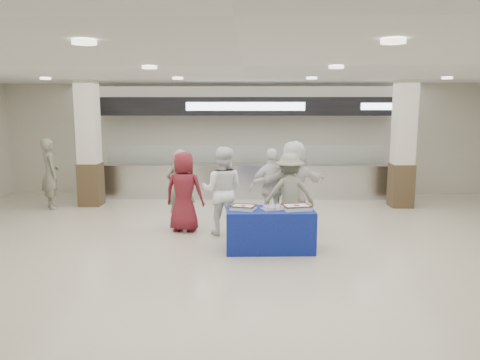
{
  "coord_description": "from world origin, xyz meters",
  "views": [
    {
      "loc": [
        0.12,
        -7.68,
        2.55
      ],
      "look_at": [
        -0.07,
        1.6,
        1.09
      ],
      "focal_mm": 35.0,
      "sensor_mm": 36.0,
      "label": 1
    }
  ],
  "objects_px": {
    "cupcake_tray": "(274,208)",
    "civilian_white": "(293,184)",
    "chef_short": "(272,188)",
    "display_table": "(270,230)",
    "soldier_a": "(181,188)",
    "soldier_b": "(289,193)",
    "sheet_cake_right": "(296,207)",
    "sheet_cake_left": "(243,207)",
    "chef_tall": "(222,191)",
    "civilian_maroon": "(184,192)",
    "soldier_bg": "(50,174)"
  },
  "relations": [
    {
      "from": "sheet_cake_left",
      "to": "soldier_b",
      "type": "relative_size",
      "value": 0.3
    },
    {
      "from": "soldier_a",
      "to": "chef_short",
      "type": "distance_m",
      "value": 1.95
    },
    {
      "from": "cupcake_tray",
      "to": "chef_tall",
      "type": "height_order",
      "value": "chef_tall"
    },
    {
      "from": "cupcake_tray",
      "to": "civilian_maroon",
      "type": "bearing_deg",
      "value": 143.69
    },
    {
      "from": "chef_tall",
      "to": "sheet_cake_left",
      "type": "bearing_deg",
      "value": 120.06
    },
    {
      "from": "sheet_cake_left",
      "to": "soldier_a",
      "type": "xyz_separation_m",
      "value": [
        -1.35,
        1.63,
        0.04
      ]
    },
    {
      "from": "chef_tall",
      "to": "soldier_bg",
      "type": "relative_size",
      "value": 1.0
    },
    {
      "from": "cupcake_tray",
      "to": "soldier_bg",
      "type": "height_order",
      "value": "soldier_bg"
    },
    {
      "from": "sheet_cake_left",
      "to": "chef_short",
      "type": "height_order",
      "value": "chef_short"
    },
    {
      "from": "display_table",
      "to": "sheet_cake_right",
      "type": "relative_size",
      "value": 2.88
    },
    {
      "from": "chef_tall",
      "to": "civilian_white",
      "type": "distance_m",
      "value": 1.6
    },
    {
      "from": "cupcake_tray",
      "to": "chef_short",
      "type": "height_order",
      "value": "chef_short"
    },
    {
      "from": "sheet_cake_right",
      "to": "civilian_white",
      "type": "bearing_deg",
      "value": 86.84
    },
    {
      "from": "cupcake_tray",
      "to": "civilian_white",
      "type": "bearing_deg",
      "value": 73.8
    },
    {
      "from": "chef_short",
      "to": "soldier_bg",
      "type": "height_order",
      "value": "soldier_bg"
    },
    {
      "from": "display_table",
      "to": "chef_tall",
      "type": "height_order",
      "value": "chef_tall"
    },
    {
      "from": "soldier_b",
      "to": "sheet_cake_left",
      "type": "bearing_deg",
      "value": 49.53
    },
    {
      "from": "civilian_white",
      "to": "sheet_cake_left",
      "type": "bearing_deg",
      "value": 34.83
    },
    {
      "from": "chef_short",
      "to": "soldier_b",
      "type": "bearing_deg",
      "value": 121.01
    },
    {
      "from": "civilian_maroon",
      "to": "sheet_cake_right",
      "type": "bearing_deg",
      "value": 160.13
    },
    {
      "from": "cupcake_tray",
      "to": "soldier_b",
      "type": "distance_m",
      "value": 1.38
    },
    {
      "from": "chef_tall",
      "to": "soldier_b",
      "type": "xyz_separation_m",
      "value": [
        1.35,
        0.23,
        -0.08
      ]
    },
    {
      "from": "chef_tall",
      "to": "display_table",
      "type": "bearing_deg",
      "value": 138.9
    },
    {
      "from": "civilian_maroon",
      "to": "chef_tall",
      "type": "bearing_deg",
      "value": 176.24
    },
    {
      "from": "cupcake_tray",
      "to": "sheet_cake_right",
      "type": "bearing_deg",
      "value": -0.45
    },
    {
      "from": "cupcake_tray",
      "to": "chef_tall",
      "type": "relative_size",
      "value": 0.28
    },
    {
      "from": "chef_short",
      "to": "soldier_a",
      "type": "bearing_deg",
      "value": -6.83
    },
    {
      "from": "sheet_cake_right",
      "to": "chef_short",
      "type": "bearing_deg",
      "value": 101.27
    },
    {
      "from": "soldier_a",
      "to": "chef_tall",
      "type": "bearing_deg",
      "value": 148.15
    },
    {
      "from": "cupcake_tray",
      "to": "sheet_cake_left",
      "type": "bearing_deg",
      "value": -179.63
    },
    {
      "from": "cupcake_tray",
      "to": "soldier_a",
      "type": "xyz_separation_m",
      "value": [
        -1.88,
        1.63,
        0.05
      ]
    },
    {
      "from": "display_table",
      "to": "cupcake_tray",
      "type": "height_order",
      "value": "cupcake_tray"
    },
    {
      "from": "display_table",
      "to": "chef_tall",
      "type": "relative_size",
      "value": 0.88
    },
    {
      "from": "soldier_a",
      "to": "chef_tall",
      "type": "xyz_separation_m",
      "value": [
        0.92,
        -0.54,
        0.05
      ]
    },
    {
      "from": "display_table",
      "to": "soldier_b",
      "type": "distance_m",
      "value": 1.44
    },
    {
      "from": "chef_tall",
      "to": "civilian_white",
      "type": "xyz_separation_m",
      "value": [
        1.47,
        0.63,
        0.04
      ]
    },
    {
      "from": "display_table",
      "to": "sheet_cake_left",
      "type": "xyz_separation_m",
      "value": [
        -0.47,
        -0.03,
        0.42
      ]
    },
    {
      "from": "civilian_maroon",
      "to": "soldier_a",
      "type": "xyz_separation_m",
      "value": [
        -0.12,
        0.33,
        0.01
      ]
    },
    {
      "from": "display_table",
      "to": "cupcake_tray",
      "type": "distance_m",
      "value": 0.41
    },
    {
      "from": "sheet_cake_left",
      "to": "civilian_white",
      "type": "distance_m",
      "value": 2.01
    },
    {
      "from": "cupcake_tray",
      "to": "soldier_a",
      "type": "distance_m",
      "value": 2.49
    },
    {
      "from": "cupcake_tray",
      "to": "chef_short",
      "type": "relative_size",
      "value": 0.29
    },
    {
      "from": "chef_tall",
      "to": "soldier_bg",
      "type": "xyz_separation_m",
      "value": [
        -4.46,
        2.32,
        0.0
      ]
    },
    {
      "from": "sheet_cake_left",
      "to": "civilian_white",
      "type": "relative_size",
      "value": 0.26
    },
    {
      "from": "cupcake_tray",
      "to": "display_table",
      "type": "bearing_deg",
      "value": 157.94
    },
    {
      "from": "soldier_a",
      "to": "chef_tall",
      "type": "relative_size",
      "value": 0.94
    },
    {
      "from": "sheet_cake_left",
      "to": "cupcake_tray",
      "type": "height_order",
      "value": "sheet_cake_left"
    },
    {
      "from": "display_table",
      "to": "soldier_bg",
      "type": "height_order",
      "value": "soldier_bg"
    },
    {
      "from": "soldier_a",
      "to": "soldier_b",
      "type": "relative_size",
      "value": 1.03
    },
    {
      "from": "cupcake_tray",
      "to": "civilian_white",
      "type": "relative_size",
      "value": 0.27
    }
  ]
}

